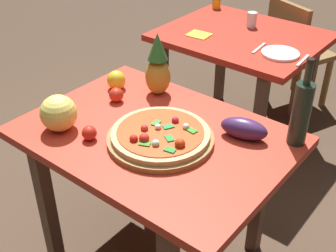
% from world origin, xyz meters
% --- Properties ---
extents(display_table, '(1.13, 0.82, 0.77)m').
position_xyz_m(display_table, '(0.00, 0.00, 0.67)').
color(display_table, brown).
rests_on(display_table, ground_plane).
extents(background_table, '(1.00, 0.83, 0.77)m').
position_xyz_m(background_table, '(-0.30, 1.23, 0.66)').
color(background_table, brown).
rests_on(background_table, ground_plane).
extents(dining_chair, '(0.52, 0.52, 0.85)m').
position_xyz_m(dining_chair, '(-0.20, 1.87, 0.48)').
color(dining_chair, olive).
rests_on(dining_chair, ground_plane).
extents(pizza_board, '(0.44, 0.44, 0.02)m').
position_xyz_m(pizza_board, '(0.06, -0.03, 0.78)').
color(pizza_board, olive).
rests_on(pizza_board, display_table).
extents(pizza, '(0.41, 0.41, 0.06)m').
position_xyz_m(pizza, '(0.06, -0.04, 0.81)').
color(pizza, tan).
rests_on(pizza, pizza_board).
extents(wine_bottle, '(0.08, 0.08, 0.37)m').
position_xyz_m(wine_bottle, '(0.50, 0.31, 0.92)').
color(wine_bottle, '#1E2B20').
rests_on(wine_bottle, display_table).
extents(pineapple_left, '(0.12, 0.12, 0.31)m').
position_xyz_m(pineapple_left, '(-0.22, 0.28, 0.91)').
color(pineapple_left, '#B58029').
rests_on(pineapple_left, display_table).
extents(melon, '(0.16, 0.16, 0.16)m').
position_xyz_m(melon, '(-0.34, -0.23, 0.85)').
color(melon, '#F1DF63').
rests_on(melon, display_table).
extents(bell_pepper, '(0.09, 0.09, 0.10)m').
position_xyz_m(bell_pepper, '(-0.41, 0.19, 0.82)').
color(bell_pepper, yellow).
rests_on(bell_pepper, display_table).
extents(eggplant, '(0.22, 0.14, 0.09)m').
position_xyz_m(eggplant, '(0.31, 0.20, 0.82)').
color(eggplant, '#402353').
rests_on(eggplant, display_table).
extents(tomato_by_bottle, '(0.07, 0.07, 0.07)m').
position_xyz_m(tomato_by_bottle, '(-0.32, 0.09, 0.81)').
color(tomato_by_bottle, red).
rests_on(tomato_by_bottle, display_table).
extents(tomato_beside_pepper, '(0.06, 0.06, 0.06)m').
position_xyz_m(tomato_beside_pepper, '(-0.18, -0.21, 0.80)').
color(tomato_beside_pepper, red).
rests_on(tomato_beside_pepper, display_table).
extents(drinking_glass_juice, '(0.06, 0.06, 0.09)m').
position_xyz_m(drinking_glass_juice, '(-0.72, 1.56, 0.82)').
color(drinking_glass_juice, orange).
rests_on(drinking_glass_juice, background_table).
extents(drinking_glass_water, '(0.06, 0.06, 0.10)m').
position_xyz_m(drinking_glass_water, '(-0.32, 1.38, 0.82)').
color(drinking_glass_water, silver).
rests_on(drinking_glass_water, background_table).
extents(dinner_plate, '(0.22, 0.22, 0.02)m').
position_xyz_m(dinner_plate, '(0.04, 1.08, 0.78)').
color(dinner_plate, white).
rests_on(dinner_plate, background_table).
extents(fork_utensil, '(0.03, 0.18, 0.01)m').
position_xyz_m(fork_utensil, '(-0.10, 1.08, 0.78)').
color(fork_utensil, silver).
rests_on(fork_utensil, background_table).
extents(knife_utensil, '(0.03, 0.18, 0.01)m').
position_xyz_m(knife_utensil, '(0.18, 1.08, 0.78)').
color(knife_utensil, silver).
rests_on(knife_utensil, background_table).
extents(napkin_folded, '(0.15, 0.13, 0.01)m').
position_xyz_m(napkin_folded, '(-0.50, 1.04, 0.77)').
color(napkin_folded, yellow).
rests_on(napkin_folded, background_table).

